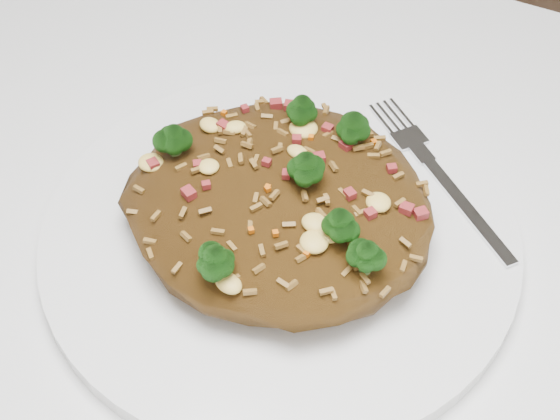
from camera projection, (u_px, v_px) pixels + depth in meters
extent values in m
cube|color=white|center=(337.00, 387.00, 0.45)|extent=(1.20, 0.80, 0.04)
cylinder|color=brown|center=(77.00, 164.00, 1.10)|extent=(0.06, 0.06, 0.71)
cylinder|color=white|center=(280.00, 233.00, 0.49)|extent=(0.30, 0.30, 0.01)
ellipsoid|color=brown|center=(280.00, 203.00, 0.47)|extent=(0.19, 0.17, 0.04)
ellipsoid|color=#0E3C08|center=(366.00, 256.00, 0.41)|extent=(0.02, 0.02, 0.02)
ellipsoid|color=#0E3C08|center=(306.00, 169.00, 0.45)|extent=(0.02, 0.02, 0.02)
ellipsoid|color=#0E3C08|center=(353.00, 128.00, 0.48)|extent=(0.02, 0.02, 0.02)
ellipsoid|color=#0E3C08|center=(216.00, 262.00, 0.41)|extent=(0.02, 0.02, 0.02)
ellipsoid|color=#0E3C08|center=(302.00, 109.00, 0.49)|extent=(0.02, 0.02, 0.02)
ellipsoid|color=#0E3C08|center=(174.00, 139.00, 0.47)|extent=(0.02, 0.02, 0.02)
ellipsoid|color=#0E3C08|center=(339.00, 225.00, 0.42)|extent=(0.02, 0.02, 0.02)
cube|color=silver|center=(480.00, 226.00, 0.49)|extent=(0.08, 0.07, 0.00)
cube|color=silver|center=(402.00, 129.00, 0.54)|extent=(0.04, 0.04, 0.00)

